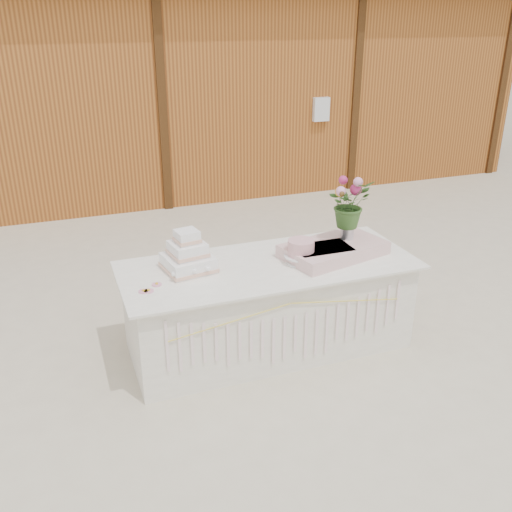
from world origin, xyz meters
The scene contains 9 objects.
ground centered at (0.00, 0.00, 0.00)m, with size 80.00×80.00×0.00m, color beige.
barn centered at (-0.01, 5.99, 1.68)m, with size 12.60×4.60×3.30m.
cake_table centered at (0.00, 0.00, 0.39)m, with size 2.40×1.00×0.77m.
wedding_cake centered at (-0.64, 0.11, 0.88)m, with size 0.42×0.42×0.33m.
pink_cake_stand centered at (0.25, -0.07, 0.88)m, with size 0.27×0.27×0.20m.
satin_runner centered at (0.57, -0.02, 0.82)m, with size 0.84×0.49×0.11m, color beige.
flower_vase centered at (0.73, 0.05, 0.95)m, with size 0.11×0.11×0.16m, color silver.
bouquet centered at (0.73, 0.05, 1.23)m, with size 0.36×0.31×0.40m, color #345B24.
loose_flowers centered at (-0.97, 0.00, 0.78)m, with size 0.15×0.36×0.02m, color pink, non-canonical shape.
Camera 1 is at (-1.56, -3.91, 2.64)m, focal length 40.00 mm.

